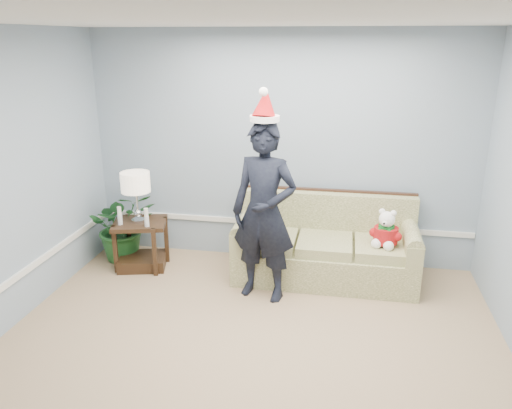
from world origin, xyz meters
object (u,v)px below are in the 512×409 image
object	(u,v)px
sofa	(325,249)
teddy_bear	(386,233)
houseplant	(123,226)
man	(264,213)
table_lamp	(136,184)
side_table	(142,249)

from	to	relation	value
sofa	teddy_bear	xyz separation A→B (m)	(0.63, -0.18, 0.31)
sofa	houseplant	world-z (taller)	sofa
sofa	man	xyz separation A→B (m)	(-0.60, -0.58, 0.59)
sofa	table_lamp	size ratio (longest dim) A/B	3.39
table_lamp	teddy_bear	xyz separation A→B (m)	(2.77, -0.01, -0.38)
side_table	man	world-z (taller)	man
side_table	teddy_bear	xyz separation A→B (m)	(2.76, -0.02, 0.41)
table_lamp	houseplant	distance (m)	0.68
teddy_bear	man	bearing A→B (deg)	-143.37
houseplant	teddy_bear	size ratio (longest dim) A/B	2.08
side_table	teddy_bear	distance (m)	2.79
houseplant	man	xyz separation A→B (m)	(1.83, -0.60, 0.49)
table_lamp	teddy_bear	size ratio (longest dim) A/B	1.42
houseplant	man	world-z (taller)	man
man	sofa	bearing A→B (deg)	56.18
houseplant	teddy_bear	bearing A→B (deg)	-3.86
table_lamp	man	world-z (taller)	man
side_table	teddy_bear	size ratio (longest dim) A/B	1.68
man	teddy_bear	size ratio (longest dim) A/B	4.47
sofa	table_lamp	distance (m)	2.25
man	teddy_bear	distance (m)	1.33
sofa	teddy_bear	distance (m)	0.73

